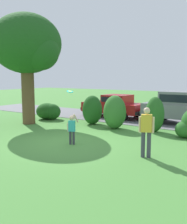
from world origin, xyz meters
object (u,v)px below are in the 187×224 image
child_thrower (72,127)px  parked_sedan (115,105)px  parked_suv (183,106)px  oak_tree_large (29,47)px  frisbee (70,92)px  adult_onlooker (146,129)px

child_thrower → parked_sedan: bearing=106.4°
child_thrower → parked_suv: bearing=70.9°
oak_tree_large → parked_sedan: (2.95, 4.84, -3.62)m
oak_tree_large → frisbee: bearing=-22.6°
parked_suv → child_thrower: parked_suv is taller
oak_tree_large → child_thrower: size_ratio=4.94×
child_thrower → frisbee: 1.58m
adult_onlooker → oak_tree_large: bearing=164.4°
oak_tree_large → parked_sedan: bearing=58.6°
frisbee → parked_suv: bearing=66.0°
parked_sedan → parked_suv: (4.61, -0.10, 0.23)m
oak_tree_large → child_thrower: oak_tree_large is taller
child_thrower → frisbee: bearing=135.0°
oak_tree_large → parked_sedan: 6.72m
child_thrower → adult_onlooker: adult_onlooker is taller
parked_sedan → frisbee: size_ratio=15.79×
adult_onlooker → child_thrower: bearing=-178.5°
oak_tree_large → parked_suv: size_ratio=1.35×
child_thrower → adult_onlooker: size_ratio=0.74×
parked_suv → frisbee: bearing=-114.0°
parked_sedan → adult_onlooker: bearing=-53.3°
parked_suv → child_thrower: bearing=-109.1°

